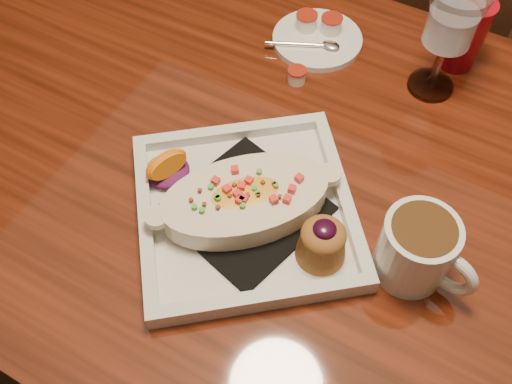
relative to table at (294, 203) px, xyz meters
The scene contains 9 objects.
floor 0.65m from the table, ahead, with size 7.00×7.00×0.00m, color #321E10.
table is the anchor object (origin of this frame).
chair_far 0.65m from the table, 90.00° to the left, with size 0.42×0.42×0.93m.
plate 0.17m from the table, 99.69° to the right, with size 0.42×0.42×0.08m.
coffee_mug 0.27m from the table, 21.04° to the right, with size 0.14×0.10×0.10m.
goblet 0.37m from the table, 65.79° to the left, with size 0.09×0.09×0.19m.
saucer 0.31m from the table, 110.23° to the left, with size 0.16×0.16×0.11m.
creamer_loose 0.22m from the table, 117.44° to the left, with size 0.03×0.03×0.03m.
red_tumbler 0.40m from the table, 68.50° to the left, with size 0.07×0.07×0.12m, color #A90C1A.
Camera 1 is at (0.20, -0.49, 1.44)m, focal length 40.00 mm.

